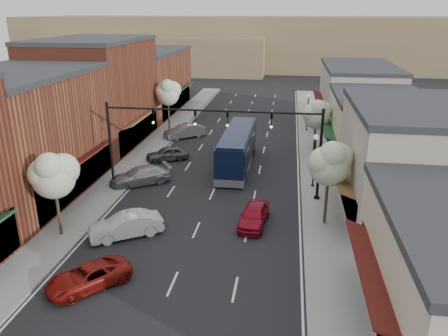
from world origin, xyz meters
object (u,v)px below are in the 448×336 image
at_px(parked_car_b, 126,225).
at_px(parked_car_d, 167,154).
at_px(red_hatchback, 254,215).
at_px(parked_car_a, 88,277).
at_px(parked_car_e, 185,131).
at_px(parked_car_c, 140,176).
at_px(lamp_post_near, 315,152).
at_px(signal_mast_right, 288,140).
at_px(coach_bus, 237,148).
at_px(lamp_post_far, 308,106).
at_px(tree_left_near, 53,174).
at_px(signal_mast_left, 139,134).
at_px(tree_right_far, 317,113).
at_px(tree_left_far, 168,92).
at_px(tree_right_near, 330,162).

bearing_deg(parked_car_b, parked_car_d, 152.96).
bearing_deg(red_hatchback, parked_car_d, 133.59).
xyz_separation_m(parked_car_b, parked_car_d, (-1.38, 14.76, -0.06)).
bearing_deg(parked_car_a, parked_car_e, 136.37).
bearing_deg(parked_car_c, lamp_post_near, 62.22).
distance_m(red_hatchback, parked_car_d, 15.15).
height_order(signal_mast_right, coach_bus, signal_mast_right).
relative_size(lamp_post_near, lamp_post_far, 1.00).
bearing_deg(parked_car_c, parked_car_d, 141.14).
bearing_deg(red_hatchback, coach_bus, 108.36).
bearing_deg(red_hatchback, parked_car_a, -127.74).
bearing_deg(coach_bus, parked_car_b, -110.79).
distance_m(signal_mast_right, tree_left_near, 16.05).
relative_size(lamp_post_far, parked_car_a, 1.02).
height_order(lamp_post_near, coach_bus, lamp_post_near).
distance_m(signal_mast_left, tree_right_far, 18.39).
bearing_deg(tree_left_far, parked_car_e, -47.31).
bearing_deg(parked_car_c, parked_car_e, 145.27).
distance_m(tree_right_far, parked_car_e, 14.88).
bearing_deg(tree_right_near, signal_mast_left, 163.81).
distance_m(signal_mast_right, parked_car_b, 12.91).
xyz_separation_m(lamp_post_near, lamp_post_far, (0.00, 17.50, 0.00)).
relative_size(parked_car_b, parked_car_e, 0.99).
distance_m(tree_right_near, coach_bus, 13.06).
relative_size(red_hatchback, parked_car_a, 0.96).
distance_m(signal_mast_right, lamp_post_near, 3.69).
xyz_separation_m(lamp_post_far, coach_bus, (-6.60, -13.46, -1.23)).
relative_size(coach_bus, parked_car_b, 2.44).
bearing_deg(parked_car_e, parked_car_c, -40.49).
height_order(signal_mast_right, lamp_post_far, signal_mast_right).
bearing_deg(parked_car_b, lamp_post_near, 97.25).
relative_size(tree_left_far, parked_car_c, 1.23).
height_order(lamp_post_near, parked_car_e, lamp_post_near).
height_order(signal_mast_left, coach_bus, signal_mast_left).
relative_size(tree_left_far, red_hatchback, 1.48).
bearing_deg(coach_bus, parked_car_a, -105.22).
bearing_deg(parked_car_e, tree_right_near, -2.64).
relative_size(tree_right_far, coach_bus, 0.49).
relative_size(lamp_post_far, red_hatchback, 1.07).
xyz_separation_m(tree_right_far, parked_car_b, (-12.55, -19.38, -3.24)).
xyz_separation_m(red_hatchback, parked_car_e, (-9.44, 19.96, 0.05)).
xyz_separation_m(tree_right_near, parked_car_c, (-14.55, 5.26, -3.73)).
distance_m(signal_mast_left, tree_left_far, 18.14).
relative_size(parked_car_c, parked_car_e, 1.08).
relative_size(tree_right_near, parked_car_d, 1.47).
distance_m(signal_mast_left, coach_bus, 9.87).
distance_m(signal_mast_left, parked_car_e, 15.76).
height_order(tree_right_far, parked_car_b, tree_right_far).
relative_size(coach_bus, parked_car_a, 2.56).
height_order(parked_car_b, parked_car_e, parked_car_e).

